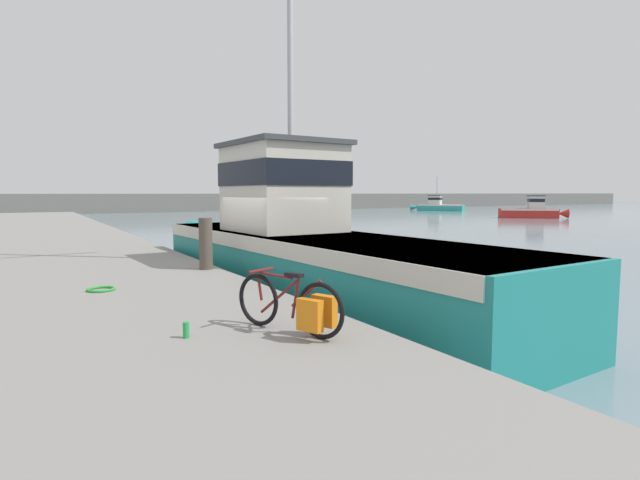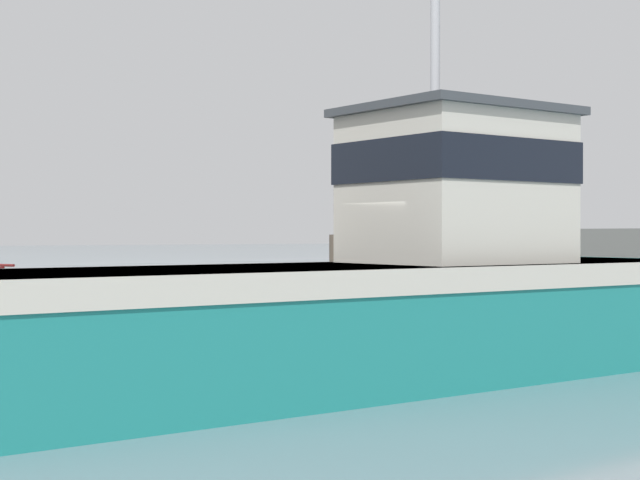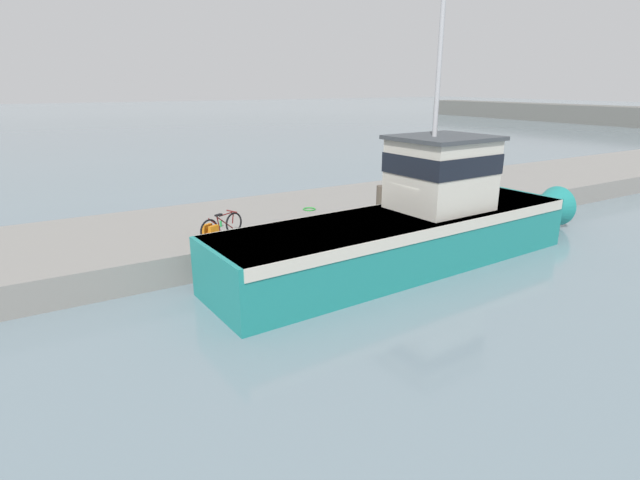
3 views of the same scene
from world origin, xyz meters
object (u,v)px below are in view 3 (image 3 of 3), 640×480
Objects in this scene: bicycle_touring at (218,227)px; water_bottle_by_bike at (221,224)px; mooring_post at (380,202)px; fishing_boat_main at (419,222)px.

bicycle_touring is 8.30× the size of water_bottle_by_bike.
water_bottle_by_bike is (-1.91, -5.17, -0.49)m from mooring_post.
mooring_post is (-2.28, 0.25, 0.15)m from fishing_boat_main.
fishing_boat_main is 75.44× the size of water_bottle_by_bike.
fishing_boat_main is at bearing 49.57° from water_bottle_by_bike.
bicycle_touring is 1.36m from water_bottle_by_bike.
bicycle_touring is 5.74m from mooring_post.
fishing_boat_main is 9.09× the size of bicycle_touring.
mooring_post is at bearing 60.79° from bicycle_touring.
mooring_post is 5.53m from water_bottle_by_bike.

